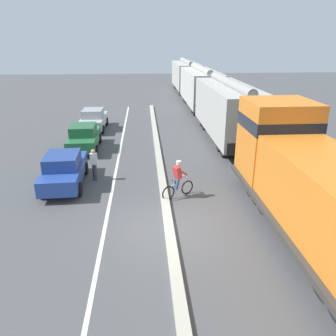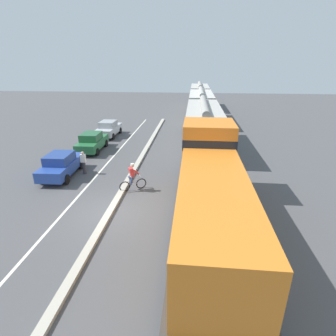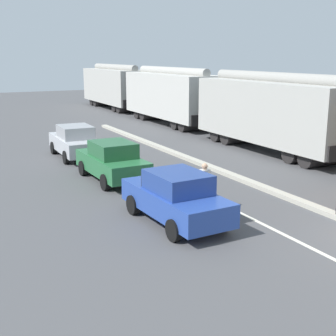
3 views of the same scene
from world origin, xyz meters
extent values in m
cube|color=#B2AD9E|center=(0.00, 6.00, 0.08)|extent=(0.36, 36.00, 0.16)
cube|color=silver|center=(-2.40, 6.00, 0.00)|extent=(0.14, 36.00, 0.01)
cube|color=#B1AEA6|center=(5.01, 11.58, 2.15)|extent=(2.90, 10.40, 3.10)
cylinder|color=gray|center=(5.01, 11.58, 3.88)|extent=(0.60, 9.88, 0.60)
cube|color=black|center=(5.01, 16.83, 0.95)|extent=(2.61, 0.10, 0.70)
cylinder|color=black|center=(5.01, 15.35, 0.45)|extent=(2.46, 0.90, 0.90)
cylinder|color=black|center=(5.01, 14.25, 0.45)|extent=(2.46, 0.90, 0.90)
cylinder|color=black|center=(5.01, 8.91, 0.45)|extent=(2.46, 0.90, 0.90)
cylinder|color=black|center=(5.01, 7.81, 0.45)|extent=(2.46, 0.90, 0.90)
cube|color=beige|center=(5.01, 23.18, 2.15)|extent=(2.90, 10.40, 3.10)
cylinder|color=#A3A19A|center=(5.01, 23.18, 3.88)|extent=(0.60, 9.88, 0.60)
cube|color=black|center=(5.01, 28.43, 0.95)|extent=(2.61, 0.10, 0.70)
cube|color=black|center=(5.01, 17.93, 0.95)|extent=(2.61, 0.10, 0.70)
cylinder|color=black|center=(5.01, 26.95, 0.45)|extent=(2.46, 0.90, 0.90)
cylinder|color=black|center=(5.01, 25.85, 0.45)|extent=(2.46, 0.90, 0.90)
cylinder|color=black|center=(5.01, 20.51, 0.45)|extent=(2.46, 0.90, 0.90)
cylinder|color=black|center=(5.01, 19.41, 0.45)|extent=(2.46, 0.90, 0.90)
cube|color=#B3B0A8|center=(5.01, 34.78, 2.15)|extent=(2.90, 10.40, 3.10)
cylinder|color=#98968F|center=(5.01, 34.78, 3.88)|extent=(0.60, 9.88, 0.60)
cube|color=black|center=(5.01, 40.03, 0.95)|extent=(2.61, 0.10, 0.70)
cube|color=black|center=(5.01, 29.53, 0.95)|extent=(2.61, 0.10, 0.70)
cylinder|color=black|center=(5.01, 38.55, 0.45)|extent=(2.46, 0.90, 0.90)
cylinder|color=black|center=(5.01, 37.45, 0.45)|extent=(2.46, 0.90, 0.90)
cylinder|color=black|center=(5.01, 32.11, 0.45)|extent=(2.46, 0.90, 0.90)
cylinder|color=black|center=(5.01, 31.01, 0.45)|extent=(2.46, 0.90, 0.90)
cube|color=#28479E|center=(-4.70, 4.32, 0.67)|extent=(1.89, 4.27, 0.70)
cube|color=navy|center=(-4.69, 4.17, 1.32)|extent=(1.58, 1.97, 0.60)
cube|color=#1E232D|center=(-4.73, 5.16, 1.27)|extent=(1.43, 0.18, 0.51)
cylinder|color=black|center=(-5.56, 5.58, 0.32)|extent=(0.25, 0.65, 0.64)
cylinder|color=black|center=(-3.95, 5.65, 0.32)|extent=(0.25, 0.65, 0.64)
cylinder|color=black|center=(-5.44, 2.98, 0.32)|extent=(0.25, 0.65, 0.64)
cylinder|color=black|center=(-3.83, 3.05, 0.32)|extent=(0.25, 0.65, 0.64)
cube|color=#286B3D|center=(-4.65, 9.93, 0.67)|extent=(1.81, 4.24, 0.70)
cube|color=#225B34|center=(-4.65, 9.78, 1.32)|extent=(1.55, 1.94, 0.60)
cube|color=#1E232D|center=(-4.68, 10.77, 1.27)|extent=(1.43, 0.16, 0.51)
cylinder|color=black|center=(-5.50, 11.20, 0.32)|extent=(0.24, 0.65, 0.64)
cylinder|color=black|center=(-3.88, 11.25, 0.32)|extent=(0.24, 0.65, 0.64)
cylinder|color=black|center=(-5.43, 8.60, 0.32)|extent=(0.24, 0.65, 0.64)
cylinder|color=black|center=(-3.81, 8.65, 0.32)|extent=(0.24, 0.65, 0.64)
cube|color=#B7BABF|center=(-4.73, 14.95, 0.67)|extent=(1.77, 4.23, 0.70)
cube|color=#9C9EA2|center=(-4.73, 14.80, 1.32)|extent=(1.53, 1.92, 0.60)
cube|color=#1E232D|center=(-4.72, 15.80, 1.27)|extent=(1.43, 0.14, 0.51)
cylinder|color=black|center=(-5.52, 16.27, 0.32)|extent=(0.23, 0.64, 0.64)
cylinder|color=black|center=(-3.90, 16.24, 0.32)|extent=(0.23, 0.64, 0.64)
cylinder|color=black|center=(-5.56, 13.66, 0.32)|extent=(0.23, 0.64, 0.64)
cylinder|color=black|center=(-3.95, 13.64, 0.32)|extent=(0.23, 0.64, 0.64)
cylinder|color=#33333D|center=(-3.35, 4.83, 0.42)|extent=(0.22, 0.22, 0.85)
cube|color=white|center=(-3.35, 4.83, 1.13)|extent=(0.34, 0.22, 0.56)
sphere|color=tan|center=(-3.35, 4.83, 1.52)|extent=(0.20, 0.20, 0.20)
camera|label=1|loc=(-0.82, -10.57, 6.61)|focal=35.00mm
camera|label=2|loc=(4.13, -11.50, 7.21)|focal=28.00mm
camera|label=3|loc=(-11.15, -7.75, 5.04)|focal=50.00mm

